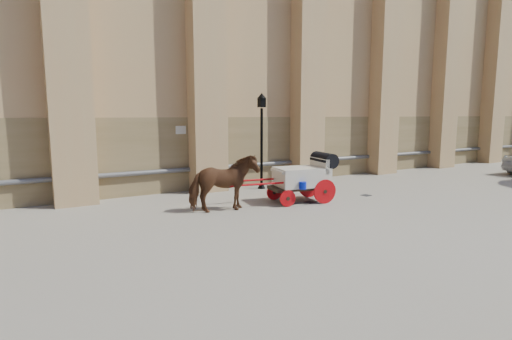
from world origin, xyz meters
TOP-DOWN VIEW (x-y plane):
  - ground at (0.00, 0.00)m, footprint 90.00×90.00m
  - horse at (-1.98, 0.09)m, footprint 2.27×1.23m
  - carriage at (1.21, 0.01)m, footprint 4.11×1.71m
  - street_lamp at (1.15, 2.96)m, footprint 0.37×0.37m
  - drain_grate_near at (1.25, -0.24)m, footprint 0.38×0.38m
  - drain_grate_far at (3.90, -0.35)m, footprint 0.35×0.35m

SIDE VIEW (x-z plane):
  - ground at x=0.00m, z-range 0.00..0.00m
  - drain_grate_near at x=1.25m, z-range 0.00..0.01m
  - drain_grate_far at x=3.90m, z-range 0.00..0.01m
  - horse at x=-1.98m, z-range 0.00..1.84m
  - carriage at x=1.21m, z-range 0.07..1.81m
  - street_lamp at x=1.15m, z-range 0.14..4.14m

